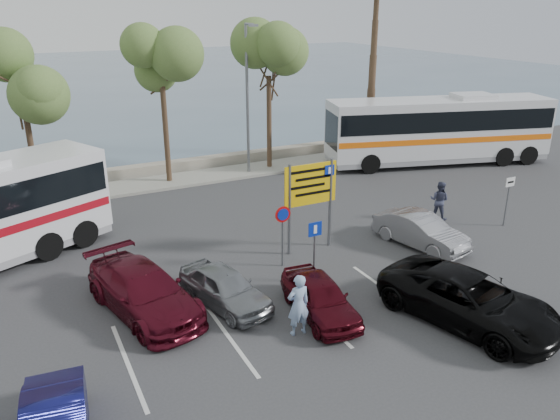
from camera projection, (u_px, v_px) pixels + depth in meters
name	position (u px, v px, depth m)	size (l,w,h in m)	color
ground	(331.00, 291.00, 18.43)	(120.00, 120.00, 0.00)	#37373A
kerb_strip	(196.00, 178.00, 30.07)	(44.00, 2.40, 0.15)	gray
seawall	(185.00, 165.00, 31.66)	(48.00, 0.80, 0.60)	gray
sea	(77.00, 81.00, 68.43)	(140.00, 140.00, 0.00)	#465C70
tree_left	(19.00, 76.00, 24.58)	(3.20, 3.20, 7.20)	#382619
tree_mid	(160.00, 56.00, 27.10)	(3.20, 3.20, 8.00)	#382619
tree_right	(269.00, 60.00, 29.81)	(3.20, 3.20, 7.40)	#382619
street_lamp_right	(248.00, 92.00, 29.33)	(0.45, 1.15, 8.01)	slate
direction_sign	(311.00, 191.00, 20.66)	(2.20, 0.12, 3.60)	slate
sign_no_stop	(283.00, 226.00, 19.60)	(0.60, 0.08, 2.35)	slate
sign_parking	(315.00, 243.00, 18.48)	(0.50, 0.07, 2.25)	slate
sign_taxi	(508.00, 195.00, 23.32)	(0.50, 0.07, 2.20)	slate
lane_markings	(317.00, 313.00, 17.11)	(12.02, 4.20, 0.01)	silver
coach_bus_right	(438.00, 132.00, 32.42)	(13.48, 6.37, 4.12)	silver
car_silver_a	(225.00, 287.00, 17.35)	(1.47, 3.66, 1.25)	gray
car_maroon	(144.00, 291.00, 16.92)	(2.05, 5.04, 1.46)	#4D0C19
car_red	(320.00, 297.00, 16.80)	(1.47, 3.64, 1.24)	#440912
suv_black	(469.00, 299.00, 16.38)	(2.53, 5.49, 1.53)	black
car_silver_b	(420.00, 231.00, 21.60)	(1.39, 3.97, 1.31)	gray
pedestrian_near	(298.00, 305.00, 15.71)	(0.70, 0.46, 1.91)	#8CA6CB
pedestrian_far	(439.00, 200.00, 24.30)	(0.85, 0.66, 1.74)	#373B53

